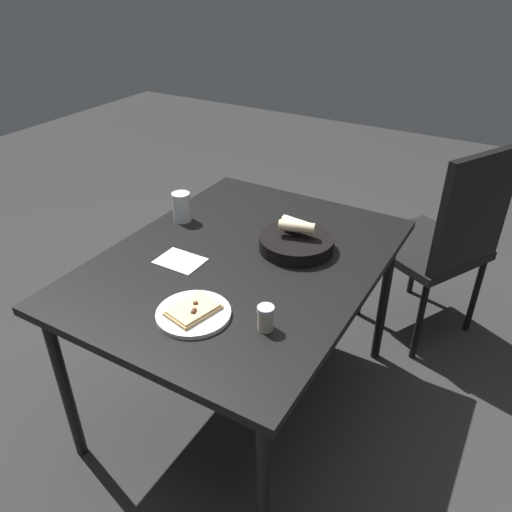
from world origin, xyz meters
The scene contains 8 objects.
ground centered at (0.00, 0.00, 0.00)m, with size 8.00×8.00×0.00m, color #2C2C2C.
dining_table centered at (0.00, 0.00, 0.64)m, with size 0.91×1.19×0.70m.
pizza_plate centered at (0.05, -0.35, 0.71)m, with size 0.22×0.22×0.04m.
bread_basket centered at (0.14, 0.16, 0.73)m, with size 0.27×0.27×0.11m.
beer_glass centered at (-0.36, 0.13, 0.75)m, with size 0.07×0.07×0.12m.
pepper_shaker centered at (0.26, -0.29, 0.74)m, with size 0.05×0.05×0.08m.
napkin centered at (-0.17, -0.13, 0.70)m, with size 0.16×0.12×0.00m.
chair_near centered at (0.55, 0.83, 0.54)m, with size 0.60×0.60×0.96m.
Camera 1 is at (0.80, -1.26, 1.62)m, focal length 35.02 mm.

